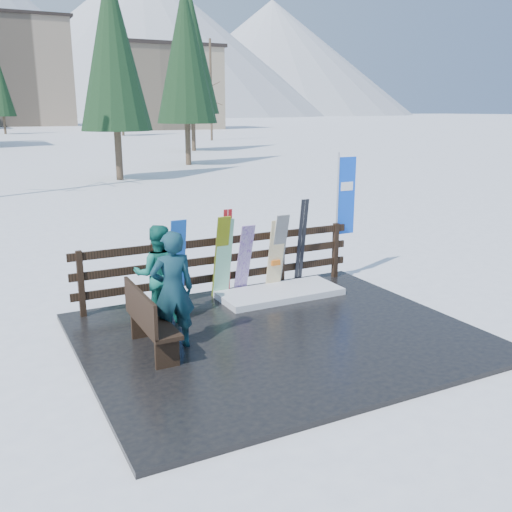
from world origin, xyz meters
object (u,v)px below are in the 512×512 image
snowboard_3 (244,260)px  person_back (158,274)px  snowboard_5 (276,255)px  rental_flag (344,201)px  snowboard_2 (221,257)px  snowboard_4 (278,252)px  snowboard_0 (177,263)px  person_front (173,290)px  bench (148,319)px  snowboard_1 (223,258)px

snowboard_3 → person_back: 1.96m
snowboard_3 → snowboard_5: (0.68, -0.00, 0.01)m
snowboard_5 → rental_flag: (1.76, 0.27, 0.90)m
snowboard_2 → person_back: (-1.39, -0.60, 0.03)m
rental_flag → snowboard_3: bearing=-173.7°
rental_flag → snowboard_4: bearing=-171.0°
snowboard_0 → person_front: (-0.69, -1.74, 0.09)m
bench → snowboard_0: size_ratio=0.93×
person_front → snowboard_3: bearing=-134.3°
snowboard_2 → snowboard_5: bearing=-0.0°
snowboard_1 → snowboard_3: snowboard_1 is taller
snowboard_4 → person_back: person_back is taller
snowboard_4 → rental_flag: rental_flag is taller
bench → person_front: size_ratio=0.85×
snowboard_3 → person_back: bearing=-162.2°
snowboard_0 → snowboard_4: 2.06m
snowboard_1 → snowboard_3: 0.43m
bench → person_back: size_ratio=0.92×
bench → snowboard_1: bearing=41.8°
bench → snowboard_2: snowboard_2 is taller
snowboard_2 → snowboard_5: snowboard_2 is taller
snowboard_3 → person_front: person_front is taller
snowboard_2 → person_back: size_ratio=0.99×
snowboard_0 → person_back: size_ratio=0.99×
person_front → snowboard_0: bearing=-106.8°
bench → rental_flag: bearing=22.8°
snowboard_0 → snowboard_4: bearing=0.0°
rental_flag → person_front: bearing=-155.7°
rental_flag → snowboard_0: bearing=-175.9°
snowboard_4 → person_back: 2.67m
bench → snowboard_4: bearing=29.3°
snowboard_0 → snowboard_1: size_ratio=1.03×
snowboard_0 → rental_flag: 3.86m
snowboard_1 → snowboard_5: 1.11m
snowboard_5 → snowboard_0: bearing=180.0°
snowboard_0 → person_back: person_back is taller
snowboard_5 → person_back: bearing=-166.8°
bench → person_back: 1.32m
snowboard_1 → snowboard_4: bearing=0.0°
snowboard_0 → snowboard_5: size_ratio=1.13×
person_front → person_back: 1.16m
snowboard_5 → person_front: (-2.69, -1.74, 0.18)m
snowboard_2 → snowboard_3: bearing=-0.0°
snowboard_2 → person_front: size_ratio=0.92×
bench → snowboard_4: (3.14, 1.76, 0.24)m
snowboard_0 → snowboard_4: size_ratio=1.05×
bench → snowboard_2: (1.92, 1.76, 0.28)m
person_front → rental_flag: bearing=-150.9°
bench → snowboard_4: size_ratio=0.97×
snowboard_2 → person_back: 1.51m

